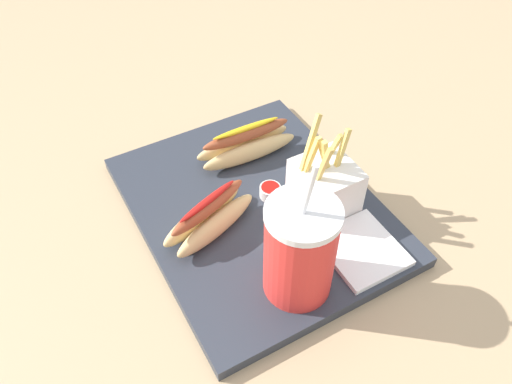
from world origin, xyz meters
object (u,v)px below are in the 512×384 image
ketchup_cup_1 (279,240)px  ketchup_cup_2 (270,191)px  soda_cup (300,250)px  hot_dog_1 (246,144)px  fries_basket (325,186)px  napkin_stack (362,249)px  hot_dog_2 (209,217)px

ketchup_cup_1 → ketchup_cup_2: bearing=157.0°
soda_cup → ketchup_cup_1: 0.10m
hot_dog_1 → ketchup_cup_1: hot_dog_1 is taller
hot_dog_1 → ketchup_cup_2: hot_dog_1 is taller
fries_basket → napkin_stack: bearing=-1.4°
hot_dog_2 → ketchup_cup_2: (-0.01, 0.12, -0.01)m
hot_dog_1 → napkin_stack: 0.27m
fries_basket → ketchup_cup_2: fries_basket is taller
hot_dog_2 → ketchup_cup_2: hot_dog_2 is taller
hot_dog_1 → ketchup_cup_2: bearing=-7.6°
fries_basket → hot_dog_1: size_ratio=0.91×
ketchup_cup_2 → napkin_stack: bearing=20.1°
ketchup_cup_2 → napkin_stack: size_ratio=0.30×
fries_basket → ketchup_cup_2: size_ratio=4.63×
hot_dog_1 → ketchup_cup_1: size_ratio=5.11×
napkin_stack → hot_dog_2: bearing=-130.7°
napkin_stack → fries_basket: bearing=178.6°
hot_dog_2 → napkin_stack: hot_dog_2 is taller
ketchup_cup_1 → napkin_stack: (0.07, 0.10, -0.00)m
hot_dog_1 → hot_dog_2: 0.18m
soda_cup → napkin_stack: (-0.00, 0.11, -0.07)m
ketchup_cup_2 → napkin_stack: (0.16, 0.06, -0.01)m
fries_basket → napkin_stack: size_ratio=1.39×
hot_dog_1 → napkin_stack: (0.27, 0.05, -0.02)m
soda_cup → napkin_stack: soda_cup is taller
ketchup_cup_1 → napkin_stack: ketchup_cup_1 is taller
hot_dog_1 → ketchup_cup_2: size_ratio=5.09×
soda_cup → hot_dog_1: soda_cup is taller
hot_dog_2 → ketchup_cup_1: size_ratio=4.86×
ketchup_cup_2 → soda_cup: bearing=-18.1°
soda_cup → napkin_stack: 0.14m
soda_cup → ketchup_cup_1: size_ratio=6.83×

